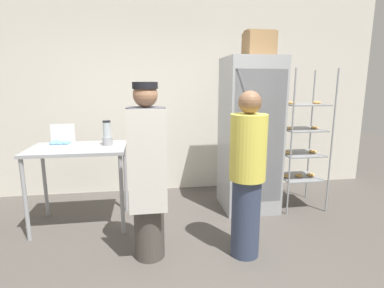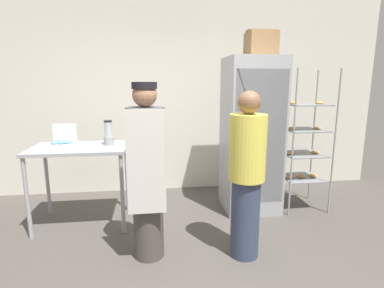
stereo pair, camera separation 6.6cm
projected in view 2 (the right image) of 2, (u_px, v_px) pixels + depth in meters
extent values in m
plane|color=#4C4742|center=(200.00, 285.00, 2.49)|extent=(14.00, 14.00, 0.00)
cube|color=silver|center=(176.00, 92.00, 4.57)|extent=(6.40, 0.12, 3.04)
cube|color=#9EA0A5|center=(251.00, 136.00, 3.87)|extent=(0.69, 0.67, 1.97)
cube|color=gray|center=(260.00, 139.00, 3.55)|extent=(0.63, 0.02, 1.61)
cylinder|color=silver|center=(246.00, 137.00, 3.49)|extent=(0.02, 0.02, 0.97)
cylinder|color=#93969B|center=(293.00, 145.00, 3.63)|extent=(0.02, 0.02, 1.83)
cylinder|color=#93969B|center=(334.00, 144.00, 3.70)|extent=(0.02, 0.02, 1.83)
cylinder|color=#93969B|center=(276.00, 138.00, 4.12)|extent=(0.02, 0.02, 1.83)
cylinder|color=#93969B|center=(313.00, 137.00, 4.19)|extent=(0.02, 0.02, 1.83)
cube|color=gray|center=(301.00, 178.00, 4.01)|extent=(0.50, 0.46, 0.01)
torus|color=#DBA351|center=(289.00, 177.00, 3.99)|extent=(0.10, 0.10, 0.03)
torus|color=#DBA351|center=(301.00, 176.00, 4.01)|extent=(0.10, 0.10, 0.03)
torus|color=#DBA351|center=(313.00, 176.00, 4.03)|extent=(0.10, 0.10, 0.03)
cube|color=gray|center=(303.00, 154.00, 3.95)|extent=(0.50, 0.46, 0.01)
torus|color=#DBA351|center=(290.00, 153.00, 3.92)|extent=(0.11, 0.11, 0.03)
torus|color=#DBA351|center=(315.00, 152.00, 3.97)|extent=(0.11, 0.11, 0.03)
cube|color=gray|center=(305.00, 130.00, 3.89)|extent=(0.50, 0.46, 0.01)
torus|color=#DBA351|center=(292.00, 129.00, 3.86)|extent=(0.10, 0.10, 0.03)
torus|color=#DBA351|center=(317.00, 128.00, 3.90)|extent=(0.10, 0.10, 0.03)
cube|color=gray|center=(306.00, 105.00, 3.82)|extent=(0.50, 0.46, 0.01)
torus|color=#DBA351|center=(294.00, 103.00, 3.79)|extent=(0.10, 0.10, 0.03)
torus|color=#DBA351|center=(319.00, 103.00, 3.84)|extent=(0.10, 0.10, 0.03)
cube|color=#9EA0A5|center=(79.00, 148.00, 3.42)|extent=(1.06, 0.70, 0.04)
cylinder|color=#9EA0A5|center=(27.00, 199.00, 3.15)|extent=(0.04, 0.04, 0.90)
cylinder|color=#9EA0A5|center=(122.00, 195.00, 3.27)|extent=(0.04, 0.04, 0.90)
cylinder|color=#9EA0A5|center=(47.00, 180.00, 3.76)|extent=(0.04, 0.04, 0.90)
cylinder|color=#9EA0A5|center=(127.00, 177.00, 3.88)|extent=(0.04, 0.04, 0.90)
cube|color=white|center=(63.00, 145.00, 3.37)|extent=(0.27, 0.20, 0.05)
cube|color=white|center=(65.00, 132.00, 3.45)|extent=(0.26, 0.01, 0.20)
torus|color=#669EC6|center=(55.00, 143.00, 3.30)|extent=(0.09, 0.09, 0.03)
torus|color=#669EC6|center=(61.00, 143.00, 3.31)|extent=(0.09, 0.09, 0.03)
torus|color=#669EC6|center=(68.00, 143.00, 3.32)|extent=(0.09, 0.09, 0.03)
torus|color=#669EC6|center=(56.00, 142.00, 3.35)|extent=(0.09, 0.09, 0.03)
torus|color=#669EC6|center=(63.00, 142.00, 3.36)|extent=(0.09, 0.09, 0.03)
torus|color=#669EC6|center=(69.00, 142.00, 3.37)|extent=(0.09, 0.09, 0.03)
torus|color=#669EC6|center=(58.00, 141.00, 3.40)|extent=(0.09, 0.09, 0.03)
cylinder|color=#99999E|center=(109.00, 141.00, 3.51)|extent=(0.11, 0.11, 0.10)
cylinder|color=#B2BCC1|center=(108.00, 129.00, 3.48)|extent=(0.09, 0.09, 0.17)
cylinder|color=black|center=(108.00, 121.00, 3.46)|extent=(0.09, 0.09, 0.02)
cube|color=#937047|center=(261.00, 44.00, 3.66)|extent=(0.35, 0.32, 0.29)
cube|color=olive|center=(261.00, 31.00, 3.63)|extent=(0.35, 0.17, 0.02)
cylinder|color=#47423D|center=(148.00, 217.00, 2.84)|extent=(0.28, 0.28, 0.80)
cylinder|color=#4C4C56|center=(146.00, 143.00, 2.70)|extent=(0.35, 0.35, 0.64)
sphere|color=#9E7051|center=(145.00, 95.00, 2.62)|extent=(0.22, 0.22, 0.22)
cube|color=beige|center=(146.00, 163.00, 2.55)|extent=(0.33, 0.02, 0.92)
cylinder|color=black|center=(144.00, 85.00, 2.60)|extent=(0.22, 0.22, 0.06)
cylinder|color=#333D56|center=(245.00, 218.00, 2.86)|extent=(0.27, 0.27, 0.77)
cylinder|color=#DBCC4C|center=(248.00, 148.00, 2.72)|extent=(0.34, 0.34, 0.61)
sphere|color=brown|center=(249.00, 102.00, 2.64)|extent=(0.21, 0.21, 0.21)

